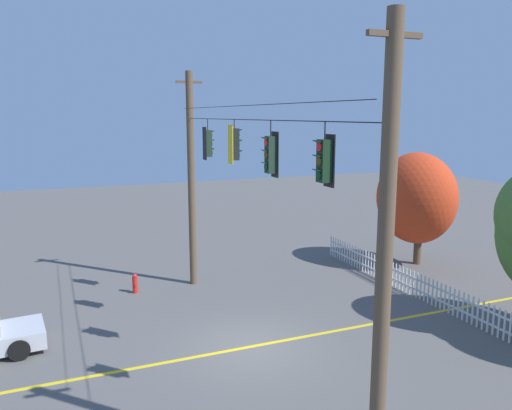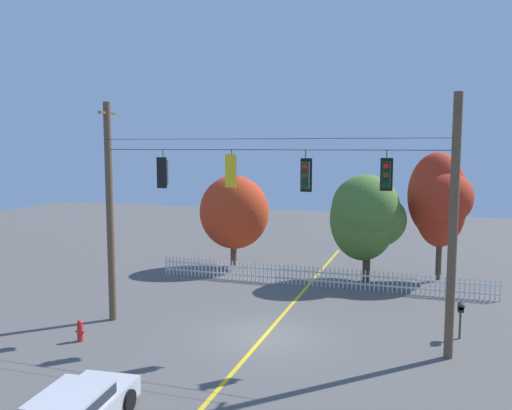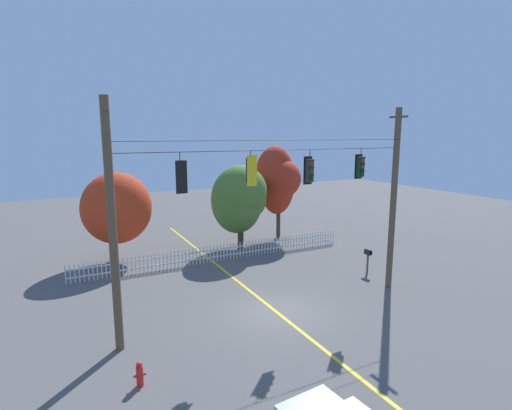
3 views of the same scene
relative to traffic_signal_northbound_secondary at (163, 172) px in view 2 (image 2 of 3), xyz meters
The scene contains 13 objects.
ground 7.54m from the traffic_signal_northbound_secondary, ahead, with size 80.00×80.00×0.00m, color #565451.
lane_centerline_stripe 7.54m from the traffic_signal_northbound_secondary, ahead, with size 0.16×36.00×0.01m, color gold.
signal_support_span 4.50m from the traffic_signal_northbound_secondary, ahead, with size 13.68×1.10×9.10m.
traffic_signal_northbound_secondary is the anchor object (origin of this frame).
traffic_signal_eastbound_side 2.90m from the traffic_signal_northbound_secondary, ahead, with size 0.43×0.38×1.41m.
traffic_signal_northbound_primary 5.76m from the traffic_signal_northbound_secondary, ahead, with size 0.43×0.38×1.54m.
traffic_signal_southbound_primary 8.62m from the traffic_signal_northbound_secondary, ahead, with size 0.43×0.38×1.43m.
white_picket_fence 10.85m from the traffic_signal_northbound_secondary, 59.45° to the left, with size 17.59×0.06×1.05m.
autumn_maple_near_fence 11.19m from the traffic_signal_northbound_secondary, 95.76° to the left, with size 4.20×3.48×5.58m.
autumn_maple_mid 12.42m from the traffic_signal_northbound_secondary, 55.12° to the left, with size 4.06×4.05×5.81m.
autumn_oak_far_east 15.58m from the traffic_signal_northbound_secondary, 46.66° to the left, with size 3.43×3.15×6.99m.
fire_hydrant 6.79m from the traffic_signal_northbound_secondary, 131.46° to the right, with size 0.38×0.22×0.82m.
roadside_mailbox 12.64m from the traffic_signal_northbound_secondary, 10.47° to the left, with size 0.25×0.44×1.39m.
Camera 2 is at (5.83, -19.06, 7.32)m, focal length 37.54 mm.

